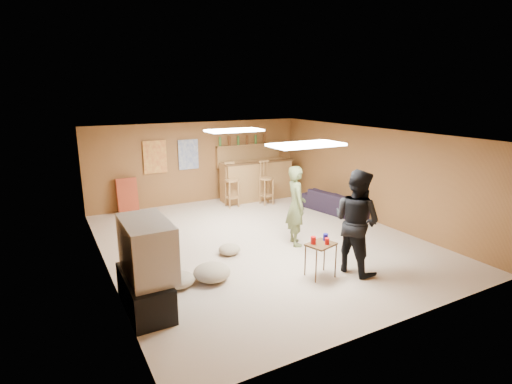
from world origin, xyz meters
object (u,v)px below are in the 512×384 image
tv_body (147,248)px  person_black (356,221)px  person_olive (296,206)px  tray_table (320,260)px  sofa (337,202)px  bar_counter (256,180)px

tv_body → person_black: size_ratio=0.62×
person_olive → tray_table: 1.57m
tv_body → tray_table: 2.82m
tv_body → person_olive: person_olive is taller
sofa → tray_table: bearing=125.5°
tv_body → sofa: tv_body is taller
bar_counter → tray_table: 5.05m
sofa → tv_body: bearing=102.9°
bar_counter → person_black: bearing=-98.9°
bar_counter → sofa: 2.44m
person_olive → person_black: bearing=-155.9°
person_olive → person_black: (0.19, -1.51, 0.09)m
sofa → person_olive: bearing=110.6°
tv_body → tray_table: bearing=-8.1°
tv_body → person_olive: 3.35m
person_olive → person_black: 1.52m
tv_body → sofa: (5.35, 2.34, -0.63)m
person_olive → tv_body: bearing=124.7°
person_black → person_olive: bearing=-4.5°
person_black → sofa: 3.50m
tv_body → bar_counter: (4.15, 4.45, -0.35)m
tv_body → bar_counter: 6.09m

